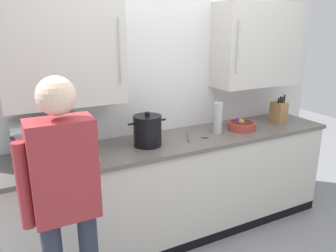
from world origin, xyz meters
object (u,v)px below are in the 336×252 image
person_figure (65,196)px  wooden_spoon (196,137)px  stock_pot (148,131)px  microwave_oven (46,142)px  fruit_bowl (241,125)px  knife_block (279,112)px  thermos_flask (218,118)px

person_figure → wooden_spoon: bearing=27.2°
stock_pot → wooden_spoon: stock_pot is taller
microwave_oven → stock_pot: same height
fruit_bowl → wooden_spoon: 0.51m
wooden_spoon → knife_block: bearing=2.6°
knife_block → microwave_oven: bearing=179.6°
microwave_oven → wooden_spoon: (1.24, -0.06, -0.13)m
thermos_flask → wooden_spoon: thermos_flask is taller
knife_block → fruit_bowl: bearing=-175.8°
wooden_spoon → thermos_flask: bearing=6.3°
stock_pot → fruit_bowl: size_ratio=1.26×
thermos_flask → stock_pot: bearing=-179.3°
fruit_bowl → thermos_flask: size_ratio=0.92×
thermos_flask → person_figure: person_figure is taller
microwave_oven → person_figure: 0.71m
stock_pot → knife_block: size_ratio=1.17×
microwave_oven → stock_pot: 0.78m
person_figure → microwave_oven: bearing=89.1°
fruit_bowl → wooden_spoon: bearing=-178.9°
knife_block → wooden_spoon: knife_block is taller
stock_pot → wooden_spoon: bearing=-2.3°
microwave_oven → knife_block: 2.25m
knife_block → thermos_flask: (-0.77, -0.02, 0.04)m
microwave_oven → stock_pot: (0.78, -0.05, -0.01)m
microwave_oven → knife_block: size_ratio=2.65×
stock_pot → person_figure: (-0.79, -0.66, -0.08)m
fruit_bowl → knife_block: bearing=4.2°
person_figure → knife_block: bearing=16.9°
stock_pot → person_figure: size_ratio=0.20×
knife_block → wooden_spoon: bearing=-177.4°
wooden_spoon → stock_pot: bearing=177.7°
stock_pot → microwave_oven: bearing=176.6°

